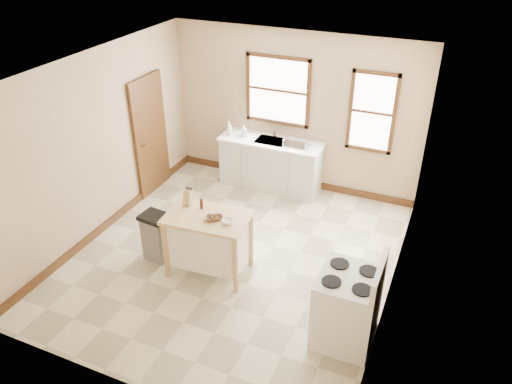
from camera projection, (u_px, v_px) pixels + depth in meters
floor at (234, 257)px, 7.42m from camera, size 5.00×5.00×0.00m
ceiling at (229, 71)px, 6.00m from camera, size 5.00×5.00×0.00m
wall_back at (294, 112)px, 8.69m from camera, size 4.50×0.04×2.80m
wall_left at (97, 146)px, 7.48m from camera, size 0.04×5.00×2.80m
wall_right at (402, 209)px, 5.94m from camera, size 0.04×5.00×2.80m
window_main at (278, 90)px, 8.60m from camera, size 1.17×0.06×1.22m
window_side at (372, 113)px, 8.11m from camera, size 0.77×0.06×1.37m
door_left at (150, 135)px, 8.67m from camera, size 0.06×0.90×2.10m
baseboard_back at (291, 180)px, 9.34m from camera, size 4.50×0.04×0.12m
baseboard_left at (111, 221)px, 8.15m from camera, size 0.04×5.00×0.12m
sink_counter at (271, 164)px, 9.03m from camera, size 1.86×0.62×0.92m
faucet at (275, 131)px, 8.89m from camera, size 0.03×0.03×0.22m
soap_bottle_a at (229, 128)px, 8.96m from camera, size 0.13×0.13×0.26m
soap_bottle_b at (244, 131)px, 8.92m from camera, size 0.12×0.12×0.20m
dish_rack at (297, 143)px, 8.59m from camera, size 0.51×0.45×0.11m
kitchen_island at (209, 244)px, 6.92m from camera, size 1.18×0.80×0.92m
knife_block at (188, 198)px, 6.90m from camera, size 0.10×0.10×0.20m
pepper_grinder at (201, 204)px, 6.82m from camera, size 0.05×0.05×0.15m
bowl_a at (211, 218)px, 6.60m from camera, size 0.18×0.18×0.04m
bowl_b at (217, 218)px, 6.62m from camera, size 0.22×0.22×0.04m
bowl_c at (228, 222)px, 6.53m from camera, size 0.21×0.21×0.05m
trash_bin at (156, 237)px, 7.22m from camera, size 0.41×0.36×0.75m
gas_stove at (348, 299)px, 5.76m from camera, size 0.74×0.75×1.20m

